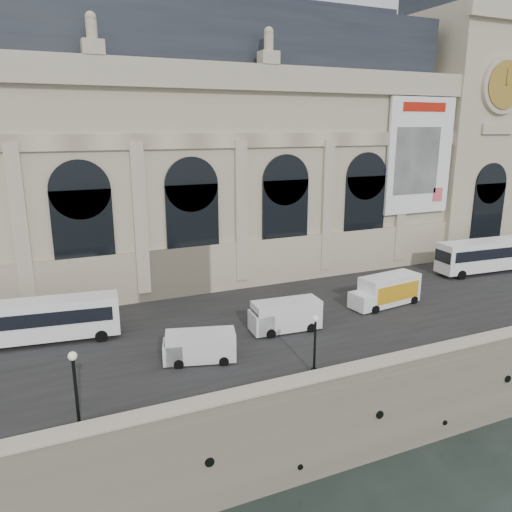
# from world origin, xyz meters

# --- Properties ---
(ground) EXTENTS (260.00, 260.00, 0.00)m
(ground) POSITION_xyz_m (0.00, 0.00, 0.00)
(ground) COLOR black
(ground) RESTS_ON ground
(quay) EXTENTS (160.00, 70.00, 6.00)m
(quay) POSITION_xyz_m (0.00, 35.00, 3.00)
(quay) COLOR gray
(quay) RESTS_ON ground
(street) EXTENTS (160.00, 24.00, 0.06)m
(street) POSITION_xyz_m (0.00, 14.00, 6.03)
(street) COLOR #2D2D2D
(street) RESTS_ON quay
(parapet) EXTENTS (160.00, 1.40, 1.21)m
(parapet) POSITION_xyz_m (0.00, 0.60, 6.62)
(parapet) COLOR gray
(parapet) RESTS_ON quay
(museum) EXTENTS (69.00, 18.70, 29.10)m
(museum) POSITION_xyz_m (-5.98, 30.86, 19.72)
(museum) COLOR #B3A989
(museum) RESTS_ON quay
(clock_pavilion) EXTENTS (13.00, 14.72, 36.70)m
(clock_pavilion) POSITION_xyz_m (34.00, 27.93, 23.42)
(clock_pavilion) COLOR #B3A989
(clock_pavilion) RESTS_ON quay
(bus_left) EXTENTS (11.87, 3.92, 3.44)m
(bus_left) POSITION_xyz_m (-18.17, 15.75, 7.93)
(bus_left) COLOR white
(bus_left) RESTS_ON quay
(bus_right) EXTENTS (13.07, 3.72, 3.81)m
(bus_right) POSITION_xyz_m (29.09, 15.85, 8.13)
(bus_right) COLOR white
(bus_right) RESTS_ON quay
(van_b) EXTENTS (5.41, 3.22, 2.26)m
(van_b) POSITION_xyz_m (-8.24, 7.78, 7.16)
(van_b) COLOR silver
(van_b) RESTS_ON quay
(van_c) EXTENTS (5.90, 2.72, 2.56)m
(van_c) POSITION_xyz_m (-0.16, 10.22, 7.31)
(van_c) COLOR white
(van_c) RESTS_ON quay
(box_truck) EXTENTS (7.34, 3.23, 2.87)m
(box_truck) POSITION_xyz_m (11.45, 11.69, 7.44)
(box_truck) COLOR white
(box_truck) RESTS_ON quay
(lamp_left) EXTENTS (0.48, 0.48, 4.76)m
(lamp_left) POSITION_xyz_m (-16.66, 2.35, 8.37)
(lamp_left) COLOR black
(lamp_left) RESTS_ON quay
(lamp_right) EXTENTS (0.43, 0.43, 4.24)m
(lamp_right) POSITION_xyz_m (-1.51, 2.78, 8.11)
(lamp_right) COLOR black
(lamp_right) RESTS_ON quay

